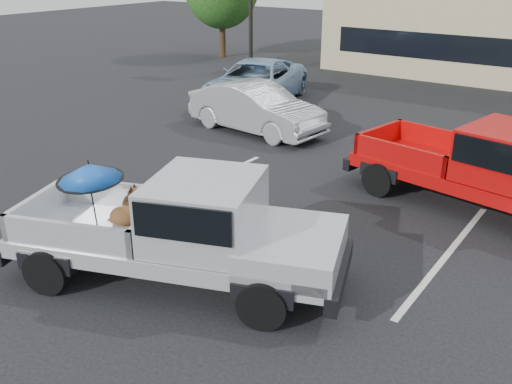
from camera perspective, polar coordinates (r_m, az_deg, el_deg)
ground at (r=10.62m, az=-0.48°, el=-6.12°), size 90.00×90.00×0.00m
stripe_left at (r=13.74m, az=-5.84°, el=0.68°), size 0.12×5.00×0.01m
stripe_right at (r=11.12m, az=18.54°, el=-6.01°), size 0.12×5.00×0.01m
silver_pickup at (r=9.33m, az=-6.47°, el=-3.32°), size 6.02×3.78×2.06m
red_pickup at (r=12.87m, az=23.13°, el=2.31°), size 6.03×3.01×1.90m
silver_sedan at (r=17.73m, az=0.02°, el=8.39°), size 4.68×2.09×1.49m
blue_suv at (r=21.19m, az=-0.08°, el=10.85°), size 3.97×6.12×1.57m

